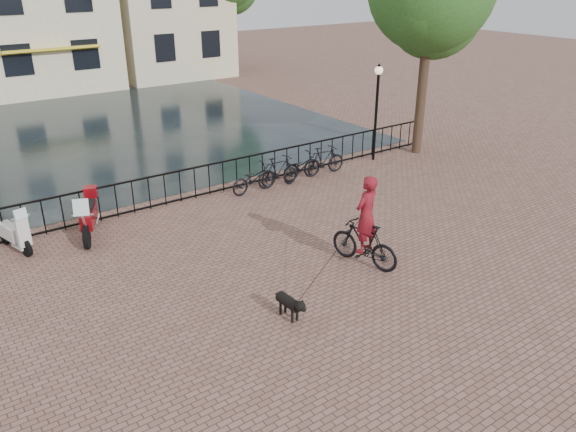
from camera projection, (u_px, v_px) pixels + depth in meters
ground at (371, 317)px, 11.66m from camera, size 100.00×100.00×0.00m
canal_water at (99, 132)px, 24.54m from camera, size 20.00×20.00×0.00m
railing at (195, 183)px, 17.41m from camera, size 20.00×0.05×1.02m
lamp_post at (377, 96)px, 20.15m from camera, size 0.30×0.30×3.45m
cyclist at (365, 227)px, 13.30m from camera, size 1.00×2.02×2.66m
dog at (289, 305)px, 11.53m from camera, size 0.33×0.88×0.58m
motorcycle at (88, 211)px, 14.88m from camera, size 1.26×2.03×1.43m
scooter at (12, 226)px, 14.14m from camera, size 0.77×1.49×1.33m
parked_bike_0 at (254, 178)px, 17.93m from camera, size 1.76×0.75×0.90m
parked_bike_1 at (279, 171)px, 18.42m from camera, size 1.68×0.54×1.00m
parked_bike_2 at (302, 167)px, 18.94m from camera, size 1.79×0.86×0.90m
parked_bike_3 at (324, 161)px, 19.42m from camera, size 1.69×0.57×1.00m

